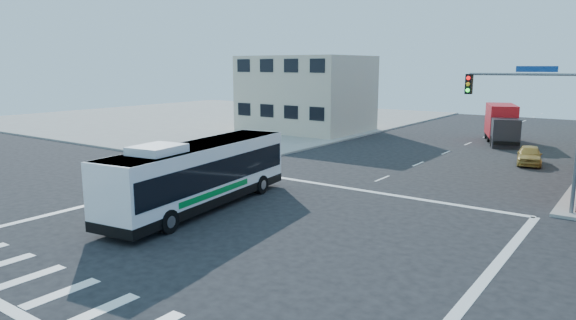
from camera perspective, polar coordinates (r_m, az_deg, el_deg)
The scene contains 7 objects.
ground at distance 22.14m, azimuth -4.28°, elevation -8.04°, with size 120.00×120.00×0.00m, color black.
sidewalk_nw at distance 70.78m, azimuth -7.94°, elevation 4.74°, with size 50.00×50.00×0.15m, color gray.
building_west at distance 55.34m, azimuth 2.05°, elevation 7.34°, with size 12.06×10.06×8.00m.
signal_mast_ne at distance 27.14m, azimuth 26.18°, elevation 5.09°, with size 7.91×1.13×8.07m.
transit_bus at distance 25.71m, azimuth -9.72°, elevation -1.51°, with size 4.23×12.32×3.58m.
box_truck at distance 50.87m, azimuth 22.66°, elevation 3.64°, with size 4.68×7.98×3.46m.
parked_car at distance 40.73m, azimuth 25.24°, elevation 0.51°, with size 1.61×4.00×1.36m, color gold.
Camera 1 is at (13.51, -16.08, 7.02)m, focal length 32.00 mm.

